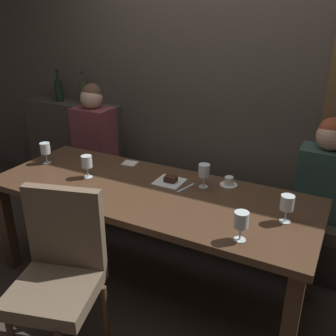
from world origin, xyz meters
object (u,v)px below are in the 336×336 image
chair_near_side (60,266)px  diner_redhead (94,130)px  banquette_bench (190,211)px  dessert_plate (170,181)px  diner_bearded (325,172)px  wine_glass_near_right (241,220)px  dining_table (149,201)px  wine_bottle_pale_label (84,92)px  espresso_cup (229,182)px  wine_glass_far_left (45,149)px  wine_glass_center_back (287,204)px  wine_bottle_dark_red (59,90)px  wine_glass_end_left (204,172)px  wine_glass_near_left (87,163)px  fork_on_table (186,188)px

chair_near_side → diner_redhead: size_ratio=1.23×
banquette_bench → dessert_plate: dessert_plate is taller
diner_bearded → wine_glass_near_right: 1.06m
dining_table → diner_redhead: (-0.99, 0.70, 0.18)m
wine_bottle_pale_label → espresso_cup: size_ratio=2.72×
banquette_bench → chair_near_side: bearing=-95.7°
wine_bottle_pale_label → wine_glass_far_left: wine_bottle_pale_label is taller
wine_glass_center_back → dessert_plate: wine_glass_center_back is taller
wine_bottle_dark_red → wine_glass_near_right: (2.41, -1.33, -0.21)m
banquette_bench → wine_glass_end_left: bearing=-58.2°
diner_bearded → wine_glass_end_left: diner_bearded is taller
dining_table → wine_glass_near_left: 0.53m
diner_redhead → wine_glass_far_left: diner_redhead is taller
wine_bottle_pale_label → dining_table: bearing=-37.5°
dining_table → wine_glass_end_left: (0.31, 0.21, 0.20)m
wine_bottle_pale_label → wine_glass_center_back: bearing=-25.0°
espresso_cup → dessert_plate: espresso_cup is taller
diner_bearded → wine_glass_center_back: size_ratio=4.48×
banquette_bench → diner_redhead: size_ratio=3.13×
diner_redhead → wine_glass_near_left: (0.50, -0.72, 0.02)m
fork_on_table → diner_bearded: bearing=51.6°
wine_glass_center_back → fork_on_table: 0.70m
wine_bottle_pale_label → wine_glass_near_left: size_ratio=1.99×
dining_table → wine_bottle_pale_label: size_ratio=6.75×
chair_near_side → diner_redhead: (-0.85, 1.42, 0.27)m
banquette_bench → wine_glass_end_left: wine_glass_end_left is taller
wine_bottle_pale_label → wine_glass_end_left: wine_bottle_pale_label is taller
wine_bottle_dark_red → diner_redhead: bearing=-25.9°
wine_glass_near_right → wine_glass_center_back: 0.34m
diner_bearded → wine_glass_near_left: size_ratio=4.48×
diner_bearded → dessert_plate: 1.09m
wine_bottle_dark_red → wine_glass_end_left: 2.18m
wine_glass_end_left → wine_glass_far_left: (-1.25, -0.16, 0.00)m
wine_glass_near_right → fork_on_table: wine_glass_near_right is taller
wine_glass_far_left → espresso_cup: 1.42m
banquette_bench → espresso_cup: bearing=-41.1°
banquette_bench → wine_glass_far_left: (-0.95, -0.66, 0.62)m
diner_redhead → wine_glass_end_left: diner_redhead is taller
wine_glass_far_left → chair_near_side: bearing=-43.6°
wine_bottle_dark_red → wine_glass_near_right: wine_bottle_dark_red is taller
diner_redhead → dessert_plate: size_ratio=4.21×
diner_redhead → fork_on_table: diner_redhead is taller
wine_bottle_dark_red → wine_bottle_pale_label: bearing=4.6°
wine_glass_end_left → wine_glass_near_left: 0.83m
wine_bottle_pale_label → fork_on_table: bearing=-30.3°
wine_glass_near_right → wine_glass_center_back: size_ratio=1.00×
dessert_plate → dining_table: bearing=-114.9°
chair_near_side → wine_glass_center_back: bearing=35.2°
wine_bottle_dark_red → dessert_plate: (1.77, -0.88, -0.32)m
diner_bearded → wine_glass_near_right: diner_bearded is taller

